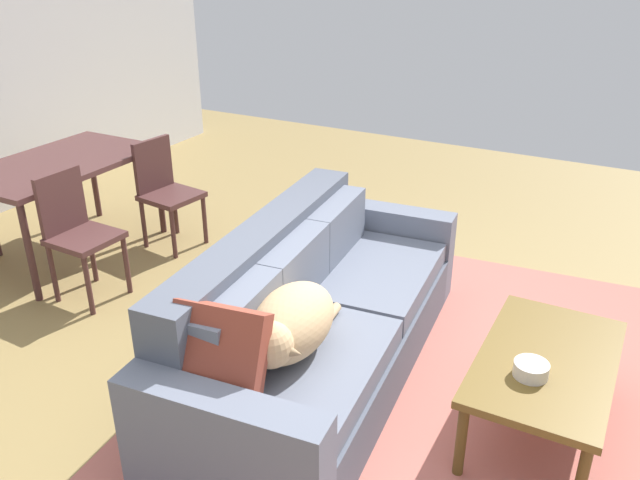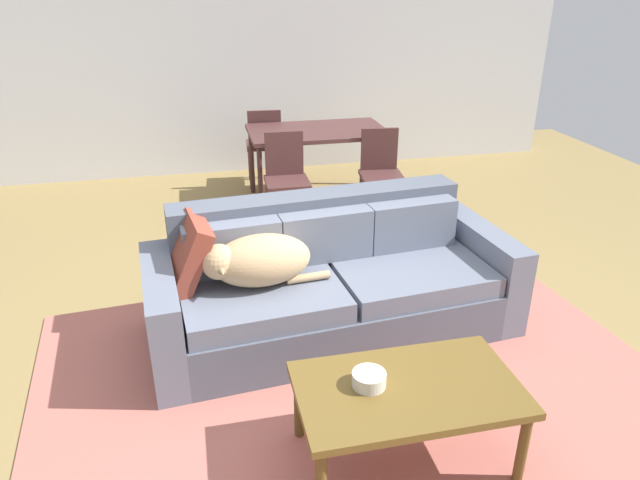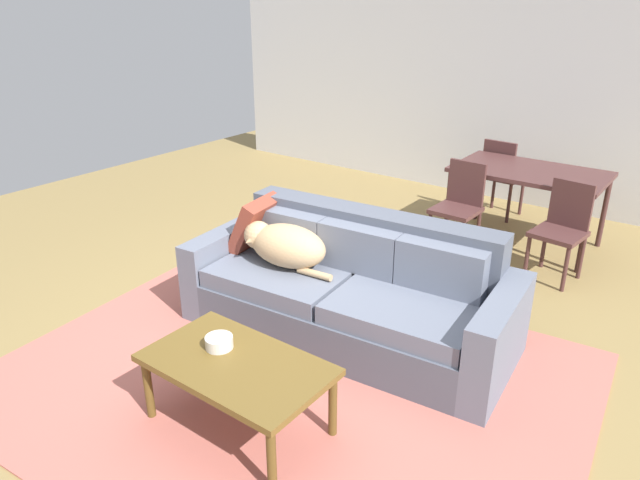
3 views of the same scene
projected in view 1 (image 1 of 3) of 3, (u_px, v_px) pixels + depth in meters
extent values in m
plane|color=olive|center=(337.00, 412.00, 3.44)|extent=(10.00, 10.00, 0.00)
cube|color=#B96458|center=(436.00, 406.00, 3.48)|extent=(3.89, 3.19, 0.01)
cube|color=#505664|center=(323.00, 347.00, 3.70)|extent=(2.08, 1.13, 0.33)
cube|color=slate|center=(284.00, 361.00, 3.19)|extent=(1.05, 1.00, 0.13)
cube|color=slate|center=(354.00, 273.00, 4.02)|extent=(1.05, 1.00, 0.13)
cube|color=#505664|center=(264.00, 258.00, 3.62)|extent=(2.02, 0.42, 0.40)
cube|color=slate|center=(239.00, 326.00, 3.05)|extent=(0.63, 0.21, 0.33)
cube|color=slate|center=(295.00, 269.00, 3.57)|extent=(0.63, 0.21, 0.33)
cube|color=slate|center=(337.00, 227.00, 4.08)|extent=(0.63, 0.21, 0.33)
cube|color=slate|center=(223.00, 456.00, 2.73)|extent=(0.27, 0.97, 0.61)
cube|color=slate|center=(383.00, 248.00, 4.56)|extent=(0.27, 0.97, 0.61)
ellipsoid|color=tan|center=(291.00, 322.00, 3.10)|extent=(0.64, 0.42, 0.31)
sphere|color=tan|center=(270.00, 345.00, 2.86)|extent=(0.21, 0.21, 0.21)
cone|color=#947754|center=(290.00, 352.00, 2.83)|extent=(0.11, 0.13, 0.10)
cylinder|color=tan|center=(327.00, 319.00, 3.35)|extent=(0.28, 0.07, 0.05)
cube|color=brown|center=(217.00, 355.00, 2.79)|extent=(0.34, 0.47, 0.44)
cube|color=brown|center=(547.00, 362.00, 3.14)|extent=(1.05, 0.62, 0.04)
cylinder|color=brown|center=(608.00, 363.00, 3.50)|extent=(0.05, 0.05, 0.40)
cylinder|color=brown|center=(461.00, 441.00, 2.96)|extent=(0.05, 0.05, 0.40)
cylinder|color=brown|center=(511.00, 337.00, 3.72)|extent=(0.05, 0.05, 0.40)
cylinder|color=silver|center=(531.00, 369.00, 2.99)|extent=(0.16, 0.16, 0.07)
cube|color=#4F2D2C|center=(58.00, 163.00, 4.87)|extent=(1.40, 0.85, 0.04)
cylinder|color=#432625|center=(30.00, 253.00, 4.36)|extent=(0.05, 0.05, 0.72)
cylinder|color=#432625|center=(160.00, 192.00, 5.40)|extent=(0.05, 0.05, 0.72)
cylinder|color=#432625|center=(94.00, 178.00, 5.71)|extent=(0.05, 0.05, 0.72)
cube|color=#4F2D2C|center=(85.00, 238.00, 4.36)|extent=(0.41, 0.41, 0.04)
cube|color=#4F2D2C|center=(61.00, 202.00, 4.34)|extent=(0.36, 0.05, 0.42)
cylinder|color=#472927|center=(88.00, 286.00, 4.25)|extent=(0.04, 0.04, 0.43)
cylinder|color=#472927|center=(127.00, 265.00, 4.51)|extent=(0.04, 0.04, 0.43)
cylinder|color=#472927|center=(53.00, 273.00, 4.40)|extent=(0.04, 0.04, 0.43)
cylinder|color=#472927|center=(92.00, 254.00, 4.67)|extent=(0.04, 0.04, 0.43)
cube|color=#4F2D2C|center=(172.00, 196.00, 5.13)|extent=(0.45, 0.45, 0.04)
cube|color=#4F2D2C|center=(153.00, 165.00, 5.13)|extent=(0.36, 0.08, 0.41)
cylinder|color=#472927|center=(173.00, 234.00, 5.01)|extent=(0.04, 0.04, 0.40)
cylinder|color=#472927|center=(205.00, 220.00, 5.26)|extent=(0.04, 0.04, 0.40)
cylinder|color=#472927|center=(144.00, 224.00, 5.19)|extent=(0.04, 0.04, 0.40)
cylinder|color=#472927|center=(175.00, 211.00, 5.44)|extent=(0.04, 0.04, 0.40)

